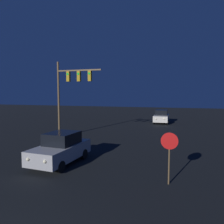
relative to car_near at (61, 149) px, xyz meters
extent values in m
cube|color=#99999E|center=(0.00, -0.05, -0.16)|extent=(2.07, 4.11, 0.79)
cube|color=black|center=(0.01, 0.15, 0.57)|extent=(1.66, 1.94, 0.67)
cylinder|color=black|center=(0.76, -1.34, -0.56)|extent=(0.24, 0.63, 0.62)
cylinder|color=black|center=(-0.92, -1.23, -0.56)|extent=(0.24, 0.63, 0.62)
cylinder|color=black|center=(0.91, 1.14, -0.56)|extent=(0.24, 0.63, 0.62)
cylinder|color=black|center=(-0.76, 1.25, -0.56)|extent=(0.24, 0.63, 0.62)
sphere|color=#F9EFC6|center=(0.37, -2.10, -0.08)|extent=(0.18, 0.18, 0.18)
sphere|color=#F9EFC6|center=(-0.63, -2.03, -0.08)|extent=(0.18, 0.18, 0.18)
cube|color=beige|center=(4.11, 18.98, -0.16)|extent=(1.83, 4.01, 0.79)
cube|color=black|center=(4.11, 19.18, 0.57)|extent=(1.56, 1.85, 0.67)
cylinder|color=black|center=(4.96, 17.74, -0.56)|extent=(0.20, 0.62, 0.62)
cylinder|color=black|center=(3.28, 17.74, -0.56)|extent=(0.20, 0.62, 0.62)
cylinder|color=black|center=(4.95, 20.23, -0.56)|extent=(0.20, 0.62, 0.62)
cylinder|color=black|center=(3.27, 20.22, -0.56)|extent=(0.20, 0.62, 0.62)
sphere|color=#F9EFC6|center=(4.62, 16.96, -0.08)|extent=(0.18, 0.18, 0.18)
sphere|color=#F9EFC6|center=(3.62, 16.96, -0.08)|extent=(0.18, 0.18, 0.18)
cylinder|color=brown|center=(-4.15, 6.79, 2.55)|extent=(0.18, 0.18, 6.83)
cube|color=brown|center=(-2.09, 6.79, 5.14)|extent=(4.13, 0.12, 0.12)
cube|color=#A57F14|center=(-3.12, 6.79, 4.63)|extent=(0.28, 0.28, 0.90)
cylinder|color=green|center=(-3.12, 6.64, 4.84)|extent=(0.20, 0.02, 0.20)
cube|color=#A57F14|center=(-2.09, 6.79, 4.63)|extent=(0.28, 0.28, 0.90)
cylinder|color=green|center=(-2.09, 6.64, 4.84)|extent=(0.20, 0.02, 0.20)
cube|color=#A57F14|center=(-1.05, 6.79, 4.63)|extent=(0.28, 0.28, 0.90)
cylinder|color=green|center=(-1.05, 6.64, 4.84)|extent=(0.20, 0.02, 0.20)
cylinder|color=brown|center=(6.03, -1.12, 0.29)|extent=(0.07, 0.07, 2.31)
cylinder|color=red|center=(6.03, -1.14, 1.08)|extent=(0.74, 0.03, 0.74)
camera|label=1|loc=(6.41, -10.79, 3.15)|focal=35.00mm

